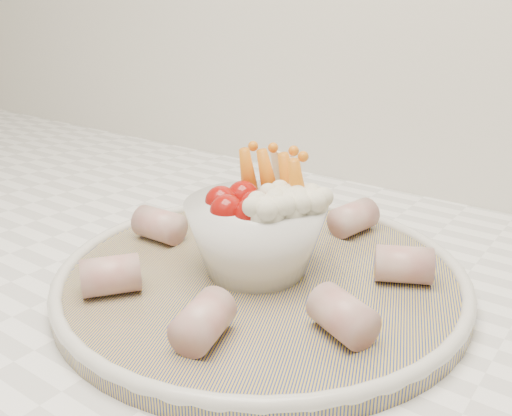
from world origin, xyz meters
The scene contains 3 objects.
serving_platter centered at (-0.03, 1.43, 0.93)m, with size 0.48×0.48×0.02m.
veggie_bowl centered at (-0.04, 1.43, 0.98)m, with size 0.13×0.13×0.11m.
cured_meat_rolls centered at (-0.03, 1.43, 0.95)m, with size 0.29×0.30×0.03m.
Camera 1 is at (0.24, 1.05, 1.17)m, focal length 40.00 mm.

